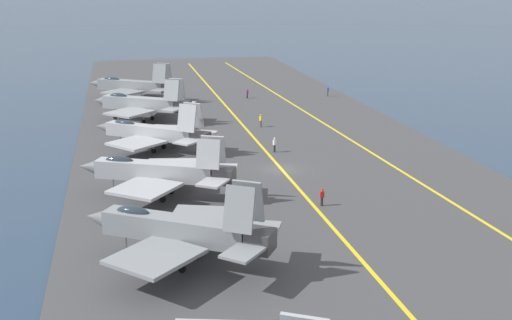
{
  "coord_description": "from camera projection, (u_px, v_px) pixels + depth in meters",
  "views": [
    {
      "loc": [
        -66.19,
        17.24,
        21.11
      ],
      "look_at": [
        -4.29,
        3.84,
        2.9
      ],
      "focal_mm": 45.0,
      "sensor_mm": 36.0,
      "label": 1
    }
  ],
  "objects": [
    {
      "name": "crew_yellow_vest",
      "position": [
        261.0,
        120.0,
        91.11
      ],
      "size": [
        0.46,
        0.41,
        1.84
      ],
      "color": "#4C473D",
      "rests_on": "carrier_deck"
    },
    {
      "name": "parked_jet_second",
      "position": [
        179.0,
        229.0,
        47.14
      ],
      "size": [
        13.43,
        14.96,
        6.91
      ],
      "color": "gray",
      "rests_on": "carrier_deck"
    },
    {
      "name": "carrier_deck",
      "position": [
        281.0,
        171.0,
        71.45
      ],
      "size": [
        203.5,
        45.85,
        0.4
      ],
      "primitive_type": "cube",
      "color": "#424244",
      "rests_on": "ground"
    },
    {
      "name": "ground_plane",
      "position": [
        281.0,
        173.0,
        71.51
      ],
      "size": [
        2000.0,
        2000.0,
        0.0
      ],
      "primitive_type": "plane",
      "color": "navy"
    },
    {
      "name": "crew_white_vest",
      "position": [
        275.0,
        144.0,
        78.02
      ],
      "size": [
        0.42,
        0.46,
        1.84
      ],
      "color": "#232328",
      "rests_on": "carrier_deck"
    },
    {
      "name": "deck_stripe_centerline",
      "position": [
        281.0,
        169.0,
        71.4
      ],
      "size": [
        183.15,
        0.36,
        0.01
      ],
      "primitive_type": "cube",
      "color": "yellow",
      "rests_on": "carrier_deck"
    },
    {
      "name": "parked_jet_sixth",
      "position": [
        133.0,
        86.0,
        110.02
      ],
      "size": [
        13.42,
        16.28,
        6.67
      ],
      "color": "gray",
      "rests_on": "carrier_deck"
    },
    {
      "name": "crew_purple_vest",
      "position": [
        247.0,
        93.0,
        112.64
      ],
      "size": [
        0.37,
        0.44,
        1.73
      ],
      "color": "#232328",
      "rests_on": "carrier_deck"
    },
    {
      "name": "crew_blue_vest",
      "position": [
        328.0,
        91.0,
        114.39
      ],
      "size": [
        0.4,
        0.3,
        1.83
      ],
      "color": "#4C473D",
      "rests_on": "carrier_deck"
    },
    {
      "name": "deck_stripe_foul_line",
      "position": [
        387.0,
        162.0,
        73.96
      ],
      "size": [
        183.03,
        7.27,
        0.01
      ],
      "primitive_type": "cube",
      "rotation": [
        0.0,
        0.0,
        0.04
      ],
      "color": "yellow",
      "rests_on": "carrier_deck"
    },
    {
      "name": "parked_jet_fourth",
      "position": [
        153.0,
        132.0,
        78.47
      ],
      "size": [
        13.47,
        15.26,
        6.32
      ],
      "color": "#A8AAAF",
      "rests_on": "carrier_deck"
    },
    {
      "name": "parked_jet_fifth",
      "position": [
        142.0,
        104.0,
        94.05
      ],
      "size": [
        13.5,
        15.43,
        6.59
      ],
      "color": "#93999E",
      "rests_on": "carrier_deck"
    },
    {
      "name": "crew_red_vest",
      "position": [
        322.0,
        196.0,
        59.8
      ],
      "size": [
        0.27,
        0.38,
        1.7
      ],
      "color": "#232328",
      "rests_on": "carrier_deck"
    },
    {
      "name": "parked_jet_third",
      "position": [
        158.0,
        171.0,
        61.53
      ],
      "size": [
        13.09,
        15.77,
        6.31
      ],
      "color": "#A8AAAF",
      "rests_on": "carrier_deck"
    }
  ]
}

